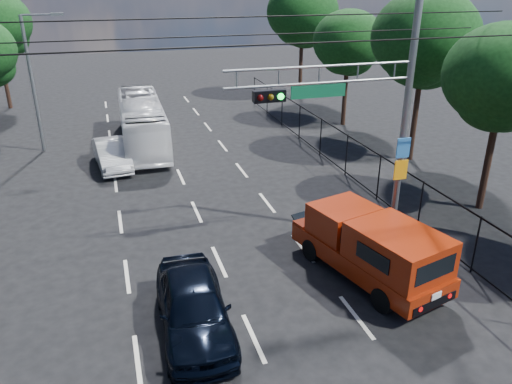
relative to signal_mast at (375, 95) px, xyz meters
name	(u,v)px	position (x,y,z in m)	size (l,w,h in m)	color
lane_markings	(188,193)	(-5.28, 6.01, -5.24)	(6.12, 38.00, 0.01)	beige
signal_mast	(375,95)	(0.00, 0.00, 0.00)	(6.43, 0.39, 9.50)	slate
streetlight_left	(35,78)	(-11.62, 14.01, -1.30)	(2.09, 0.22, 7.08)	slate
utility_wires	(205,33)	(-5.28, 0.84, 1.99)	(22.00, 5.04, 0.74)	black
fence_right	(365,167)	(2.32, 4.18, -4.21)	(0.06, 34.03, 2.00)	black
tree_right_b	(503,84)	(5.93, 1.03, -0.19)	(4.50, 4.50, 7.31)	black
tree_right_c	(424,45)	(6.53, 7.03, 0.49)	(5.10, 5.10, 8.29)	black
tree_right_d	(348,46)	(6.13, 14.03, -0.39)	(4.32, 4.32, 7.02)	black
tree_right_e	(303,18)	(6.33, 22.03, 0.69)	(5.28, 5.28, 8.58)	black
red_pickup	(371,246)	(-0.97, -2.23, -4.14)	(3.28, 5.85, 2.07)	black
navy_hatchback	(194,307)	(-6.70, -3.23, -4.48)	(1.81, 4.50, 1.53)	black
white_bus	(142,122)	(-6.48, 13.47, -3.92)	(2.22, 9.49, 2.64)	white
white_van	(112,154)	(-8.28, 10.30, -4.56)	(1.44, 4.12, 1.36)	silver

